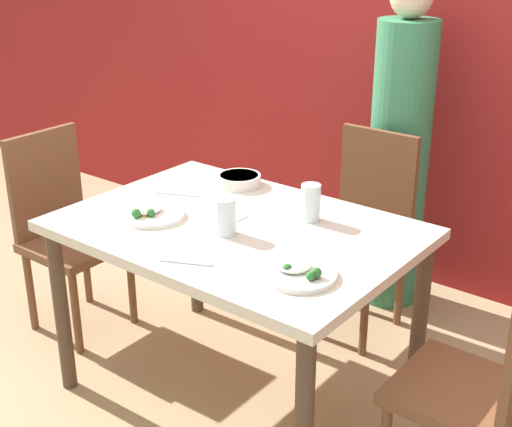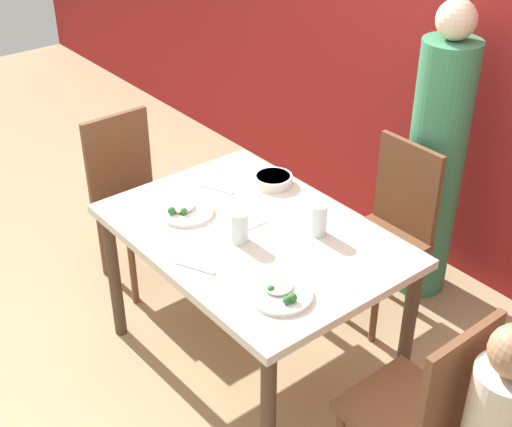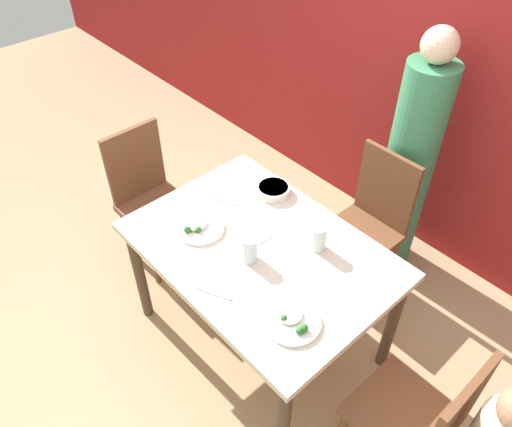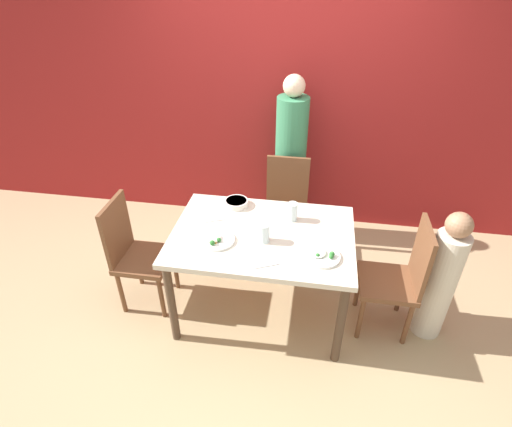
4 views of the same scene
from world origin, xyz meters
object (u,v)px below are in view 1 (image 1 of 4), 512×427
Objects in this scene: person_adult at (399,159)px; glass_water_tall at (225,216)px; chair_child_spot at (485,382)px; chair_adult_spot at (363,227)px; bowl_curry at (239,180)px; plate_rice_adult at (151,214)px.

person_adult is 1.20m from glass_water_tall.
chair_child_spot is at bearing -51.23° from person_adult.
bowl_curry is (-0.35, -0.46, 0.29)m from chair_adult_spot.
plate_rice_adult is at bearing -112.79° from chair_adult_spot.
chair_adult_spot and chair_child_spot have the same top height.
glass_water_tall is at bearing -93.43° from person_adult.
chair_child_spot is 5.01× the size of bowl_curry.
person_adult is at bearing 86.57° from glass_water_tall.
chair_child_spot is 0.59× the size of person_adult.
bowl_curry is 0.51m from glass_water_tall.
chair_adult_spot is 0.40m from person_adult.
plate_rice_adult is at bearing -83.83° from chair_child_spot.
chair_child_spot is 1.32m from bowl_curry.
person_adult is 1.31m from plate_rice_adult.
chair_child_spot is at bearing 6.17° from plate_rice_adult.
person_adult reaches higher than chair_child_spot.
plate_rice_adult reaches higher than bowl_curry.
plate_rice_adult is (-0.04, -0.48, -0.01)m from bowl_curry.
bowl_curry is (-1.25, 0.34, 0.29)m from chair_child_spot.
person_adult reaches higher than chair_adult_spot.
chair_child_spot reaches higher than plate_rice_adult.
glass_water_tall is (0.32, 0.06, 0.05)m from plate_rice_adult.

